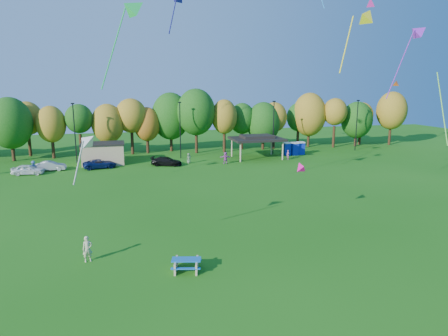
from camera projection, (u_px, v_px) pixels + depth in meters
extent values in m
plane|color=#19600F|center=(239.00, 264.00, 26.60)|extent=(160.00, 160.00, 0.00)
cylinder|color=black|center=(13.00, 150.00, 62.33)|extent=(0.50, 0.50, 3.56)
ellipsoid|color=#144C0F|center=(10.00, 123.00, 61.48)|extent=(6.62, 6.62, 8.00)
cylinder|color=black|center=(30.00, 145.00, 66.54)|extent=(0.50, 0.50, 3.79)
ellipsoid|color=olive|center=(27.00, 118.00, 65.64)|extent=(4.94, 4.94, 5.58)
cylinder|color=black|center=(53.00, 148.00, 64.53)|extent=(0.50, 0.50, 3.34)
ellipsoid|color=olive|center=(51.00, 124.00, 63.73)|extent=(4.61, 4.61, 5.88)
cylinder|color=black|center=(81.00, 146.00, 65.37)|extent=(0.50, 0.50, 3.82)
ellipsoid|color=#144C0F|center=(79.00, 119.00, 64.47)|extent=(4.43, 4.43, 4.73)
cylinder|color=black|center=(109.00, 146.00, 67.13)|extent=(0.50, 0.50, 3.25)
ellipsoid|color=olive|center=(108.00, 123.00, 66.36)|extent=(5.33, 5.33, 6.53)
cylinder|color=black|center=(132.00, 143.00, 68.54)|extent=(0.50, 0.50, 3.96)
ellipsoid|color=olive|center=(131.00, 116.00, 67.60)|extent=(5.31, 5.31, 5.82)
cylinder|color=black|center=(148.00, 145.00, 69.53)|extent=(0.50, 0.50, 3.05)
ellipsoid|color=#995914|center=(147.00, 124.00, 68.80)|extent=(4.54, 4.54, 5.87)
cylinder|color=black|center=(171.00, 141.00, 71.62)|extent=(0.50, 0.50, 3.77)
ellipsoid|color=#144C0F|center=(171.00, 116.00, 70.73)|extent=(6.69, 6.69, 8.35)
cylinder|color=black|center=(196.00, 141.00, 69.72)|extent=(0.50, 0.50, 4.28)
ellipsoid|color=#144C0F|center=(196.00, 112.00, 68.71)|extent=(6.64, 6.64, 8.01)
cylinder|color=black|center=(224.00, 142.00, 70.68)|extent=(0.50, 0.50, 3.76)
ellipsoid|color=olive|center=(224.00, 117.00, 69.79)|extent=(4.49, 4.49, 6.02)
cylinder|color=black|center=(242.00, 140.00, 73.60)|extent=(0.50, 0.50, 3.43)
ellipsoid|color=#144C0F|center=(242.00, 118.00, 72.78)|extent=(4.77, 4.77, 5.63)
cylinder|color=black|center=(263.00, 141.00, 73.77)|extent=(0.50, 0.50, 2.95)
ellipsoid|color=#144C0F|center=(263.00, 123.00, 73.07)|extent=(6.14, 6.14, 7.54)
cylinder|color=black|center=(274.00, 139.00, 74.71)|extent=(0.50, 0.50, 3.52)
ellipsoid|color=olive|center=(274.00, 117.00, 73.87)|extent=(4.78, 4.78, 5.53)
cylinder|color=black|center=(298.00, 137.00, 77.68)|extent=(0.50, 0.50, 3.39)
ellipsoid|color=#144C0F|center=(298.00, 117.00, 76.87)|extent=(4.54, 4.54, 5.46)
cylinder|color=black|center=(308.00, 137.00, 76.83)|extent=(0.50, 0.50, 3.72)
ellipsoid|color=olive|center=(309.00, 114.00, 75.95)|extent=(6.32, 6.32, 8.24)
cylinder|color=black|center=(334.00, 137.00, 75.99)|extent=(0.50, 0.50, 4.06)
ellipsoid|color=olive|center=(335.00, 112.00, 75.02)|extent=(4.50, 4.50, 5.13)
cylinder|color=black|center=(356.00, 138.00, 77.84)|extent=(0.50, 0.50, 3.05)
ellipsoid|color=#144C0F|center=(357.00, 120.00, 77.11)|extent=(5.97, 5.97, 7.05)
cylinder|color=black|center=(360.00, 136.00, 79.72)|extent=(0.50, 0.50, 3.55)
ellipsoid|color=olive|center=(361.00, 115.00, 78.88)|extent=(4.60, 4.60, 4.99)
cylinder|color=black|center=(390.00, 135.00, 79.28)|extent=(0.50, 0.50, 4.07)
ellipsoid|color=olive|center=(392.00, 111.00, 78.31)|extent=(5.83, 5.83, 7.42)
cylinder|color=black|center=(75.00, 134.00, 60.18)|extent=(0.16, 0.16, 9.00)
cube|color=black|center=(73.00, 103.00, 59.27)|extent=(0.50, 0.25, 0.18)
cylinder|color=black|center=(180.00, 131.00, 64.10)|extent=(0.16, 0.16, 9.00)
cube|color=black|center=(180.00, 102.00, 63.18)|extent=(0.50, 0.25, 0.18)
cylinder|color=black|center=(273.00, 128.00, 68.01)|extent=(0.16, 0.16, 9.00)
cube|color=black|center=(274.00, 101.00, 67.10)|extent=(0.50, 0.25, 0.18)
cylinder|color=black|center=(357.00, 126.00, 71.93)|extent=(0.16, 0.16, 9.00)
cube|color=black|center=(358.00, 100.00, 71.01)|extent=(0.50, 0.25, 0.18)
cube|color=tan|center=(103.00, 154.00, 59.88)|extent=(6.00, 4.00, 3.00)
cube|color=black|center=(103.00, 144.00, 59.54)|extent=(6.30, 4.30, 0.25)
cylinder|color=tan|center=(241.00, 152.00, 61.57)|extent=(0.24, 0.24, 3.00)
cylinder|color=tan|center=(283.00, 151.00, 63.29)|extent=(0.24, 0.24, 3.00)
cylinder|color=tan|center=(232.00, 148.00, 66.31)|extent=(0.24, 0.24, 3.00)
cylinder|color=tan|center=(271.00, 146.00, 68.03)|extent=(0.24, 0.24, 3.00)
cube|color=black|center=(257.00, 139.00, 64.46)|extent=(8.20, 6.20, 0.35)
cube|color=black|center=(257.00, 136.00, 64.38)|extent=(5.00, 3.50, 0.45)
cube|color=#0E26B8|center=(287.00, 149.00, 67.66)|extent=(1.10, 1.10, 2.00)
cube|color=silver|center=(287.00, 143.00, 67.44)|extent=(1.15, 1.15, 0.18)
cube|color=#0E26B8|center=(295.00, 149.00, 67.74)|extent=(1.10, 1.10, 2.00)
cube|color=silver|center=(295.00, 143.00, 67.51)|extent=(1.15, 1.15, 0.18)
cube|color=#0E26B8|center=(301.00, 149.00, 68.40)|extent=(1.10, 1.10, 2.00)
cube|color=silver|center=(301.00, 142.00, 68.18)|extent=(1.15, 1.15, 0.18)
cube|color=tan|center=(176.00, 265.00, 25.50)|extent=(0.47, 1.48, 0.74)
cube|color=tan|center=(197.00, 265.00, 25.52)|extent=(0.47, 1.48, 0.74)
cube|color=#1462B3|center=(186.00, 259.00, 25.43)|extent=(1.98, 1.19, 0.06)
cube|color=#1462B3|center=(186.00, 269.00, 24.87)|extent=(1.86, 0.69, 0.05)
cube|color=#1462B3|center=(187.00, 260.00, 26.12)|extent=(1.86, 0.69, 0.05)
imported|color=#C2BC91|center=(87.00, 249.00, 26.75)|extent=(0.73, 0.57, 1.78)
imported|color=white|center=(28.00, 170.00, 52.93)|extent=(4.15, 1.93, 1.38)
imported|color=#A5A5AA|center=(51.00, 166.00, 55.39)|extent=(4.05, 1.42, 1.33)
imported|color=navy|center=(100.00, 164.00, 57.00)|extent=(4.96, 2.98, 1.29)
imported|color=black|center=(167.00, 161.00, 58.89)|extent=(4.85, 3.24, 1.30)
imported|color=#425F93|center=(34.00, 167.00, 54.03)|extent=(1.22, 1.10, 1.65)
imported|color=#A24C7F|center=(288.00, 155.00, 63.58)|extent=(0.52, 0.65, 1.55)
imported|color=#AF49A5|center=(225.00, 158.00, 60.27)|extent=(1.76, 0.85, 1.82)
imported|color=#607F56|center=(189.00, 158.00, 60.61)|extent=(0.90, 0.76, 1.57)
cylinder|color=#6DCB47|center=(442.00, 109.00, 36.64)|extent=(0.27, 2.49, 6.61)
cone|color=green|center=(137.00, 7.00, 31.87)|extent=(2.56, 2.26, 2.16)
cylinder|color=green|center=(113.00, 49.00, 32.74)|extent=(2.36, 0.98, 6.61)
cone|color=#B1B1B1|center=(90.00, 140.00, 24.97)|extent=(1.67, 1.62, 1.35)
cylinder|color=#B1B1B1|center=(78.00, 163.00, 24.55)|extent=(0.94, 0.77, 2.85)
cone|color=#ED0D8A|center=(301.00, 166.00, 33.48)|extent=(0.96, 1.25, 1.21)
cone|color=#D64E19|center=(396.00, 82.00, 55.14)|extent=(1.62, 1.60, 1.31)
cylinder|color=navy|center=(173.00, 13.00, 37.77)|extent=(0.95, 1.23, 3.79)
cone|color=#CD2293|center=(371.00, 2.00, 42.29)|extent=(1.64, 1.67, 1.34)
cone|color=purple|center=(421.00, 31.00, 44.18)|extent=(2.24, 1.78, 2.17)
cylinder|color=purple|center=(400.00, 64.00, 44.16)|extent=(2.83, 0.31, 7.55)
cone|color=yellow|center=(367.00, 15.00, 32.34)|extent=(2.27, 2.10, 1.82)
cylinder|color=yellow|center=(346.00, 45.00, 33.20)|extent=(1.61, 1.00, 4.73)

